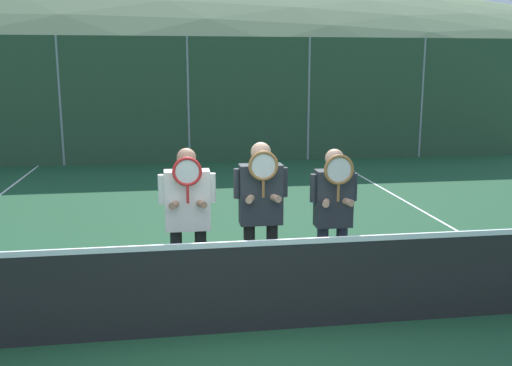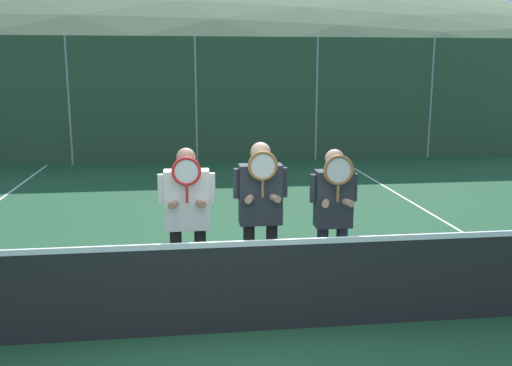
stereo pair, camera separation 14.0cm
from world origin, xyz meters
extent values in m
plane|color=#1E4C2D|center=(0.00, 0.00, 0.00)|extent=(120.00, 120.00, 0.00)
ellipsoid|color=#5B7551|center=(0.00, 51.51, 0.00)|extent=(104.68, 58.16, 20.35)
cube|color=beige|center=(1.62, 18.65, 1.51)|extent=(18.64, 5.00, 3.02)
cube|color=brown|center=(1.62, 18.65, 3.20)|extent=(19.14, 5.50, 0.36)
cylinder|color=gray|center=(-3.34, 10.42, 1.69)|extent=(0.06, 0.06, 3.38)
cylinder|color=gray|center=(0.00, 10.42, 1.69)|extent=(0.06, 0.06, 3.38)
cylinder|color=gray|center=(3.34, 10.42, 1.69)|extent=(0.06, 0.06, 3.38)
cylinder|color=gray|center=(6.68, 10.42, 1.69)|extent=(0.06, 0.06, 3.38)
cube|color=#2D4C33|center=(0.00, 10.42, 1.69)|extent=(20.05, 0.02, 3.38)
cube|color=black|center=(0.00, 0.00, 0.44)|extent=(10.59, 0.02, 0.89)
cube|color=white|center=(0.00, 0.00, 0.91)|extent=(10.59, 0.03, 0.06)
cube|color=white|center=(4.01, 3.00, 0.00)|extent=(0.05, 16.00, 0.01)
cylinder|color=black|center=(-0.47, 0.87, 0.42)|extent=(0.13, 0.13, 0.83)
cylinder|color=black|center=(-0.20, 0.87, 0.42)|extent=(0.13, 0.13, 0.83)
cube|color=white|center=(-0.34, 0.87, 1.16)|extent=(0.49, 0.22, 0.66)
sphere|color=#997056|center=(-0.34, 0.87, 1.63)|extent=(0.21, 0.21, 0.21)
cylinder|color=white|center=(-0.61, 0.87, 1.29)|extent=(0.08, 0.08, 0.32)
cylinder|color=white|center=(-0.07, 0.87, 1.29)|extent=(0.08, 0.08, 0.32)
cylinder|color=#997056|center=(-0.46, 0.78, 1.15)|extent=(0.16, 0.27, 0.08)
cylinder|color=#997056|center=(-0.22, 0.78, 1.15)|extent=(0.16, 0.27, 0.08)
cylinder|color=red|center=(-0.34, 0.69, 1.27)|extent=(0.03, 0.03, 0.20)
torus|color=red|center=(-0.34, 0.69, 1.51)|extent=(0.31, 0.03, 0.31)
cylinder|color=silver|center=(-0.34, 0.69, 1.51)|extent=(0.26, 0.00, 0.26)
cylinder|color=black|center=(0.34, 0.90, 0.43)|extent=(0.13, 0.13, 0.85)
cylinder|color=black|center=(0.61, 0.90, 0.43)|extent=(0.13, 0.13, 0.85)
cube|color=#282D33|center=(0.48, 0.90, 1.19)|extent=(0.48, 0.22, 0.67)
sphere|color=tan|center=(0.48, 0.90, 1.66)|extent=(0.23, 0.23, 0.23)
cylinder|color=#282D33|center=(0.21, 0.90, 1.32)|extent=(0.08, 0.08, 0.33)
cylinder|color=#282D33|center=(0.74, 0.90, 1.32)|extent=(0.08, 0.08, 0.33)
cylinder|color=tan|center=(0.36, 0.81, 1.18)|extent=(0.16, 0.27, 0.08)
cylinder|color=tan|center=(0.59, 0.81, 1.18)|extent=(0.16, 0.27, 0.08)
cylinder|color=#936033|center=(0.48, 0.72, 1.30)|extent=(0.03, 0.03, 0.20)
torus|color=#936033|center=(0.48, 0.72, 1.54)|extent=(0.33, 0.04, 0.33)
cylinder|color=silver|center=(0.48, 0.72, 1.54)|extent=(0.27, 0.00, 0.27)
cylinder|color=#232838|center=(1.17, 0.81, 0.41)|extent=(0.13, 0.13, 0.81)
cylinder|color=#232838|center=(1.40, 0.81, 0.41)|extent=(0.13, 0.13, 0.81)
cube|color=#282D33|center=(1.29, 0.81, 1.14)|extent=(0.41, 0.22, 0.64)
sphere|color=tan|center=(1.29, 0.81, 1.59)|extent=(0.21, 0.21, 0.21)
cylinder|color=#282D33|center=(1.06, 0.81, 1.26)|extent=(0.08, 0.08, 0.31)
cylinder|color=#282D33|center=(1.52, 0.81, 1.26)|extent=(0.08, 0.08, 0.31)
cylinder|color=tan|center=(1.19, 0.72, 1.12)|extent=(0.16, 0.27, 0.08)
cylinder|color=tan|center=(1.39, 0.72, 1.12)|extent=(0.16, 0.27, 0.08)
cylinder|color=#936033|center=(1.29, 0.63, 1.24)|extent=(0.03, 0.03, 0.20)
torus|color=#936033|center=(1.29, 0.63, 1.49)|extent=(0.34, 0.04, 0.34)
cylinder|color=silver|center=(1.29, 0.63, 1.49)|extent=(0.28, 0.00, 0.28)
cube|color=#B2B7BC|center=(-5.68, 13.32, 0.71)|extent=(4.54, 1.77, 0.83)
cylinder|color=black|center=(-4.21, 12.41, 0.30)|extent=(0.60, 0.16, 0.60)
cylinder|color=black|center=(-4.21, 14.22, 0.30)|extent=(0.60, 0.16, 0.60)
cube|color=navy|center=(-0.52, 13.59, 0.68)|extent=(4.79, 1.75, 0.77)
cube|color=#2D3842|center=(-0.52, 13.59, 1.38)|extent=(2.63, 1.61, 0.63)
cylinder|color=black|center=(1.04, 12.70, 0.30)|extent=(0.60, 0.16, 0.60)
cylinder|color=black|center=(1.04, 14.49, 0.30)|extent=(0.60, 0.16, 0.60)
cylinder|color=black|center=(-2.07, 12.70, 0.30)|extent=(0.60, 0.16, 0.60)
cylinder|color=black|center=(-2.07, 14.49, 0.30)|extent=(0.60, 0.16, 0.60)
cube|color=black|center=(4.60, 13.37, 0.72)|extent=(4.44, 1.72, 0.84)
cube|color=#2D3842|center=(4.60, 13.37, 1.49)|extent=(2.44, 1.59, 0.69)
cylinder|color=black|center=(6.04, 12.49, 0.30)|extent=(0.60, 0.16, 0.60)
cylinder|color=black|center=(6.04, 14.26, 0.30)|extent=(0.60, 0.16, 0.60)
cylinder|color=black|center=(3.15, 12.49, 0.30)|extent=(0.60, 0.16, 0.60)
cylinder|color=black|center=(3.15, 14.26, 0.30)|extent=(0.60, 0.16, 0.60)
cube|color=slate|center=(9.32, 13.21, 0.70)|extent=(4.01, 1.84, 0.80)
cube|color=#2D3842|center=(9.32, 13.21, 1.42)|extent=(2.20, 1.69, 0.65)
cylinder|color=black|center=(10.62, 12.27, 0.30)|extent=(0.60, 0.16, 0.60)
cylinder|color=black|center=(10.62, 14.15, 0.30)|extent=(0.60, 0.16, 0.60)
cylinder|color=black|center=(8.02, 12.27, 0.30)|extent=(0.60, 0.16, 0.60)
cylinder|color=black|center=(8.02, 14.15, 0.30)|extent=(0.60, 0.16, 0.60)
camera|label=1|loc=(-0.50, -5.21, 2.58)|focal=40.00mm
camera|label=2|loc=(-0.36, -5.23, 2.58)|focal=40.00mm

